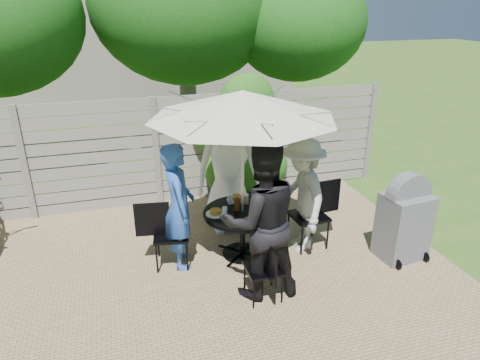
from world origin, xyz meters
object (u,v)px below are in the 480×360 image
object	(u,v)px
person_front	(261,221)
syrup_jug	(237,205)
plate_front	(250,222)
glass_front	(256,214)
umbrella	(243,104)
bbq_grill	(404,220)
person_right	(302,195)
chair_back	(227,207)
plate_left	(216,213)
person_left	(179,207)
patio_table	(242,225)
chair_right	(309,228)
plate_right	(269,206)
glass_left	(225,212)
coffee_cup	(245,199)
glass_back	(230,199)
person_back	(228,168)
chair_front	(263,281)
chair_left	(171,247)

from	to	relation	value
person_front	syrup_jug	bearing A→B (deg)	-86.10
plate_front	glass_front	bearing A→B (deg)	41.53
umbrella	bbq_grill	xyz separation A→B (m)	(2.03, -0.65, -1.54)
person_right	plate_front	bearing A→B (deg)	-66.55
chair_back	plate_left	size ratio (longest dim) A/B	3.34
chair_back	person_left	world-z (taller)	person_left
patio_table	chair_right	xyz separation A→B (m)	(0.97, -0.04, -0.18)
chair_back	plate_right	distance (m)	1.12
chair_right	umbrella	bearing A→B (deg)	-6.66
person_left	chair_right	size ratio (longest dim) A/B	1.73
plate_right	glass_left	size ratio (longest dim) A/B	1.86
umbrella	syrup_jug	distance (m)	1.35
chair_back	coffee_cup	world-z (taller)	chair_back
glass_front	bbq_grill	xyz separation A→B (m)	(1.94, -0.39, -0.18)
syrup_jug	bbq_grill	xyz separation A→B (m)	(2.09, -0.70, -0.19)
glass_back	chair_right	bearing A→B (deg)	-15.74
plate_right	syrup_jug	bearing A→B (deg)	171.00
person_back	glass_back	bearing A→B (deg)	-100.42
patio_table	person_left	size ratio (longest dim) A/B	0.63
chair_front	coffee_cup	xyz separation A→B (m)	(0.15, 1.18, 0.48)
patio_table	chair_right	distance (m)	0.98
bbq_grill	chair_right	bearing A→B (deg)	144.46
plate_front	syrup_jug	bearing A→B (deg)	96.11
plate_right	glass_back	xyz separation A→B (m)	(-0.45, 0.28, 0.05)
person_right	glass_front	distance (m)	0.77
chair_back	bbq_grill	bearing A→B (deg)	59.41
plate_front	person_front	bearing A→B (deg)	-92.21
chair_right	plate_left	distance (m)	1.39
patio_table	chair_back	bearing A→B (deg)	87.69
chair_front	glass_left	xyz separation A→B (m)	(-0.23, 0.87, 0.49)
person_right	chair_front	bearing A→B (deg)	-40.71
plate_front	plate_right	distance (m)	0.51
coffee_cup	bbq_grill	distance (m)	2.12
chair_left	bbq_grill	distance (m)	3.09
patio_table	umbrella	world-z (taller)	umbrella
chair_back	chair_front	xyz separation A→B (m)	(-0.08, -1.93, -0.01)
person_back	glass_left	distance (m)	1.00
chair_back	person_right	world-z (taller)	person_right
chair_left	person_left	bearing A→B (deg)	5.82
chair_front	coffee_cup	bearing A→B (deg)	-7.00
glass_left	plate_right	bearing A→B (deg)	7.40
person_left	person_right	bearing A→B (deg)	-90.00
chair_back	chair_front	bearing A→B (deg)	6.18
person_left	plate_front	size ratio (longest dim) A/B	6.46
chair_right	glass_left	distance (m)	1.31
patio_table	chair_back	world-z (taller)	chair_back
person_front	syrup_jug	distance (m)	0.90
person_back	glass_back	xyz separation A→B (m)	(-0.13, -0.57, -0.23)
person_right	plate_front	distance (m)	0.91
person_front	glass_front	size ratio (longest dim) A/B	13.63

